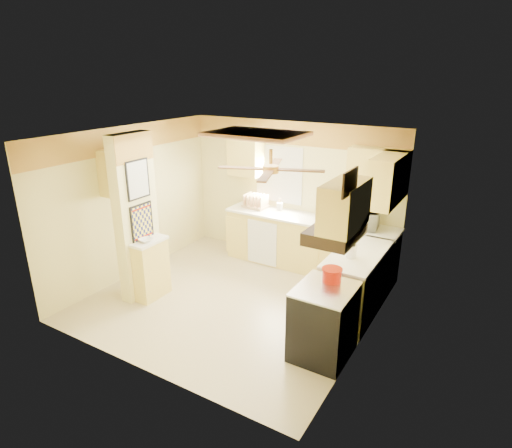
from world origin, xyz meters
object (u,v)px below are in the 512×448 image
Objects in this scene: stove at (324,322)px; kettle at (351,251)px; microwave at (361,219)px; bowl at (146,240)px; dutch_oven at (332,275)px.

stove is 4.37× the size of kettle.
microwave is at bearing 102.25° from kettle.
bowl is at bearing -178.62° from stove.
dutch_oven is 1.19× the size of kettle.
dutch_oven is (2.79, 0.27, 0.04)m from bowl.
microwave is 2.81× the size of bowl.
kettle is at bearing 96.80° from microwave.
microwave is 3.34m from bowl.
bowl is (-2.52, -2.20, -0.13)m from microwave.
bowl is 2.95m from kettle.
stove is 1.10m from kettle.
stove is at bearing 91.98° from microwave.
bowl is 2.80m from dutch_oven.
stove is at bearing 1.38° from bowl.
stove is 4.71× the size of bowl.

